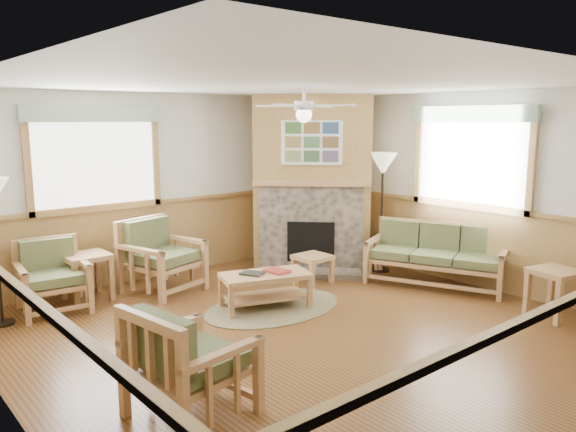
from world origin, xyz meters
TOP-DOWN VIEW (x-y plane):
  - floor at (0.00, 0.00)m, footprint 6.00×6.00m
  - ceiling at (0.00, 0.00)m, footprint 6.00×6.00m
  - wall_back at (0.00, 3.00)m, footprint 6.00×0.02m
  - wall_left at (-3.00, 0.00)m, footprint 0.02×6.00m
  - wall_right at (3.00, 0.00)m, footprint 0.02×6.00m
  - wainscot at (0.00, 0.00)m, footprint 6.00×6.00m
  - fireplace at (2.05, 2.05)m, footprint 3.11×3.11m
  - window_back at (-1.10, 2.96)m, footprint 1.90×0.16m
  - window_right at (2.96, -0.20)m, footprint 0.16×1.90m
  - ceiling_fan at (0.30, 0.30)m, footprint 1.59×1.59m
  - sofa at (2.55, 0.03)m, footprint 2.03×1.45m
  - armchair_back_left at (-1.94, 2.39)m, footprint 0.85×0.85m
  - armchair_back_right at (-0.53, 2.25)m, footprint 1.09×1.09m
  - armchair_left at (-1.89, -0.85)m, footprint 0.94×0.94m
  - coffee_table at (0.14, 0.83)m, footprint 1.21×0.87m
  - end_table_chairs at (-1.46, 2.55)m, footprint 0.55×0.53m
  - end_table_sofa at (2.55, -1.66)m, footprint 0.61×0.60m
  - footstool at (1.32, 1.24)m, footprint 0.47×0.47m
  - braided_rug at (0.20, 0.75)m, footprint 2.23×2.23m
  - floor_lamp_right at (2.55, 1.03)m, footprint 0.48×0.48m
  - book_red at (0.29, 0.78)m, footprint 0.26×0.33m
  - book_dark at (-0.01, 0.90)m, footprint 0.30×0.33m

SIDE VIEW (x-z plane):
  - floor at x=0.00m, z-range -0.01..0.00m
  - braided_rug at x=0.20m, z-range 0.00..0.01m
  - footstool at x=1.32m, z-range 0.00..0.41m
  - coffee_table at x=0.14m, z-range 0.00..0.44m
  - end_table_sofa at x=2.55m, z-range 0.00..0.59m
  - end_table_chairs at x=-1.46m, z-range 0.00..0.61m
  - sofa at x=2.55m, z-range 0.00..0.86m
  - armchair_back_left at x=-1.94m, z-range 0.00..0.87m
  - armchair_left at x=-1.89m, z-range 0.00..0.92m
  - book_dark at x=-0.01m, z-range 0.45..0.47m
  - book_red at x=0.29m, z-range 0.45..0.48m
  - armchair_back_right at x=-0.53m, z-range 0.00..0.99m
  - wainscot at x=0.00m, z-range 0.00..1.10m
  - floor_lamp_right at x=2.55m, z-range 0.00..1.84m
  - wall_back at x=0.00m, z-range 0.00..2.70m
  - wall_left at x=-3.00m, z-range 0.00..2.70m
  - wall_right at x=3.00m, z-range 0.00..2.70m
  - fireplace at x=2.05m, z-range 0.00..2.70m
  - window_back at x=-1.10m, z-range 1.78..3.28m
  - window_right at x=2.96m, z-range 1.78..3.28m
  - ceiling_fan at x=0.30m, z-range 2.48..2.84m
  - ceiling at x=0.00m, z-range 2.70..2.71m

